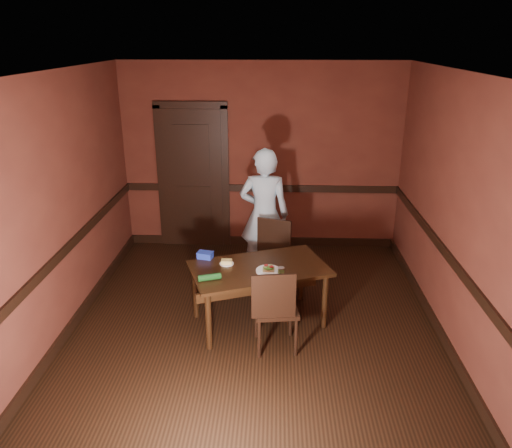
# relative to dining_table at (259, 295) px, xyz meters

# --- Properties ---
(floor) EXTENTS (4.00, 4.50, 0.01)m
(floor) POSITION_rel_dining_table_xyz_m (-0.05, -0.03, -0.34)
(floor) COLOR black
(floor) RESTS_ON ground
(ceiling) EXTENTS (4.00, 4.50, 0.01)m
(ceiling) POSITION_rel_dining_table_xyz_m (-0.05, -0.03, 2.36)
(ceiling) COLOR silver
(ceiling) RESTS_ON ground
(wall_back) EXTENTS (4.00, 0.02, 2.70)m
(wall_back) POSITION_rel_dining_table_xyz_m (-0.05, 2.22, 1.01)
(wall_back) COLOR #59251B
(wall_back) RESTS_ON ground
(wall_front) EXTENTS (4.00, 0.02, 2.70)m
(wall_front) POSITION_rel_dining_table_xyz_m (-0.05, -2.28, 1.01)
(wall_front) COLOR #59251B
(wall_front) RESTS_ON ground
(wall_left) EXTENTS (0.02, 4.50, 2.70)m
(wall_left) POSITION_rel_dining_table_xyz_m (-2.05, -0.03, 1.01)
(wall_left) COLOR #59251B
(wall_left) RESTS_ON ground
(wall_right) EXTENTS (0.02, 4.50, 2.70)m
(wall_right) POSITION_rel_dining_table_xyz_m (1.95, -0.03, 1.01)
(wall_right) COLOR #59251B
(wall_right) RESTS_ON ground
(dado_back) EXTENTS (4.00, 0.03, 0.10)m
(dado_back) POSITION_rel_dining_table_xyz_m (-0.05, 2.21, 0.56)
(dado_back) COLOR black
(dado_back) RESTS_ON ground
(dado_left) EXTENTS (0.03, 4.50, 0.10)m
(dado_left) POSITION_rel_dining_table_xyz_m (-2.03, -0.03, 0.56)
(dado_left) COLOR black
(dado_left) RESTS_ON ground
(dado_right) EXTENTS (0.03, 4.50, 0.10)m
(dado_right) POSITION_rel_dining_table_xyz_m (1.94, -0.03, 0.56)
(dado_right) COLOR black
(dado_right) RESTS_ON ground
(baseboard_back) EXTENTS (4.00, 0.03, 0.12)m
(baseboard_back) POSITION_rel_dining_table_xyz_m (-0.05, 2.21, -0.28)
(baseboard_back) COLOR black
(baseboard_back) RESTS_ON ground
(baseboard_left) EXTENTS (0.03, 4.50, 0.12)m
(baseboard_left) POSITION_rel_dining_table_xyz_m (-2.03, -0.03, -0.28)
(baseboard_left) COLOR black
(baseboard_left) RESTS_ON ground
(baseboard_right) EXTENTS (0.03, 4.50, 0.12)m
(baseboard_right) POSITION_rel_dining_table_xyz_m (1.94, -0.03, -0.28)
(baseboard_right) COLOR black
(baseboard_right) RESTS_ON ground
(door) EXTENTS (1.05, 0.07, 2.20)m
(door) POSITION_rel_dining_table_xyz_m (-1.05, 2.19, 0.75)
(door) COLOR black
(door) RESTS_ON ground
(dining_table) EXTENTS (1.64, 1.27, 0.68)m
(dining_table) POSITION_rel_dining_table_xyz_m (0.00, 0.00, 0.00)
(dining_table) COLOR black
(dining_table) RESTS_ON floor
(chair_far) EXTENTS (0.54, 0.54, 0.92)m
(chair_far) POSITION_rel_dining_table_xyz_m (0.22, 0.65, 0.12)
(chair_far) COLOR black
(chair_far) RESTS_ON floor
(chair_near) EXTENTS (0.48, 0.48, 0.91)m
(chair_near) POSITION_rel_dining_table_xyz_m (0.19, -0.46, 0.12)
(chair_near) COLOR black
(chair_near) RESTS_ON floor
(person) EXTENTS (0.65, 0.45, 1.73)m
(person) POSITION_rel_dining_table_xyz_m (0.03, 1.14, 0.53)
(person) COLOR #ACCBDB
(person) RESTS_ON floor
(sandwich_plate) EXTENTS (0.27, 0.27, 0.07)m
(sandwich_plate) POSITION_rel_dining_table_xyz_m (0.10, -0.10, 0.36)
(sandwich_plate) COLOR white
(sandwich_plate) RESTS_ON dining_table
(sauce_jar) EXTENTS (0.07, 0.07, 0.08)m
(sauce_jar) POSITION_rel_dining_table_xyz_m (0.24, -0.17, 0.38)
(sauce_jar) COLOR #5E803E
(sauce_jar) RESTS_ON dining_table
(cheese_saucer) EXTENTS (0.16, 0.16, 0.05)m
(cheese_saucer) POSITION_rel_dining_table_xyz_m (-0.35, 0.06, 0.36)
(cheese_saucer) COLOR white
(cheese_saucer) RESTS_ON dining_table
(food_tub) EXTENTS (0.19, 0.15, 0.07)m
(food_tub) POSITION_rel_dining_table_xyz_m (-0.61, 0.20, 0.38)
(food_tub) COLOR blue
(food_tub) RESTS_ON dining_table
(wrapped_veg) EXTENTS (0.24, 0.14, 0.07)m
(wrapped_veg) POSITION_rel_dining_table_xyz_m (-0.49, -0.33, 0.37)
(wrapped_veg) COLOR #144117
(wrapped_veg) RESTS_ON dining_table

